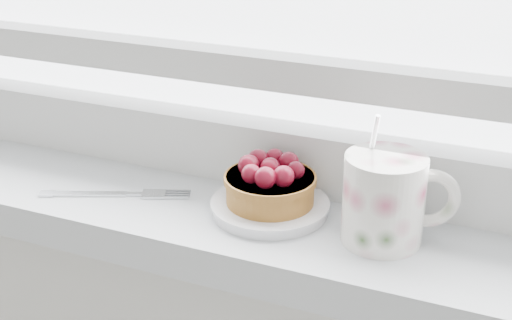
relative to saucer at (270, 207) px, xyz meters
The scene contains 4 objects.
saucer is the anchor object (origin of this frame).
raspberry_tart 0.03m from the saucer, behind, with size 0.10×0.10×0.05m.
floral_mug 0.13m from the saucer, ahead, with size 0.12×0.10×0.13m.
fork 0.17m from the saucer, 169.74° to the right, with size 0.16×0.08×0.00m.
Camera 1 is at (0.23, 1.29, 1.29)m, focal length 50.00 mm.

